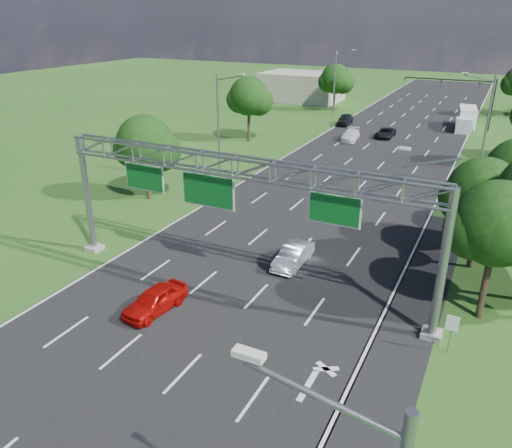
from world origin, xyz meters
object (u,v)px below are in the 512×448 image
Objects in this scene: sign_gantry at (236,177)px; silver_sedan at (293,256)px; regulatory_sign at (452,327)px; red_coupe at (155,300)px; box_truck at (466,119)px; traffic_signal at (467,91)px.

silver_sedan is (1.84, 4.11, -6.22)m from sign_gantry.
sign_gantry is 13.25m from regulatory_sign.
regulatory_sign is 0.52× the size of red_coupe.
red_coupe is 0.52× the size of box_truck.
silver_sedan is 49.48m from box_truck.
regulatory_sign is at bearing -25.48° from silver_sedan.
sign_gantry reaches higher than regulatory_sign.
sign_gantry is 5.78× the size of red_coupe.
traffic_signal is (-4.92, 54.02, 3.66)m from regulatory_sign.
box_truck is (10.50, 57.55, 0.69)m from red_coupe.
sign_gantry is 54.06m from box_truck.
silver_sedan is (4.67, 8.42, -0.02)m from red_coupe.
red_coupe reaches higher than silver_sedan.
silver_sedan is 0.52× the size of box_truck.
silver_sedan is at bearing 153.40° from regulatory_sign.
regulatory_sign is 15.28m from red_coupe.
regulatory_sign is 54.43m from box_truck.
silver_sedan is at bearing 68.35° from red_coupe.
box_truck reaches higher than silver_sedan.
traffic_signal reaches higher than red_coupe.
box_truck reaches higher than red_coupe.
traffic_signal is 2.98× the size of silver_sedan.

